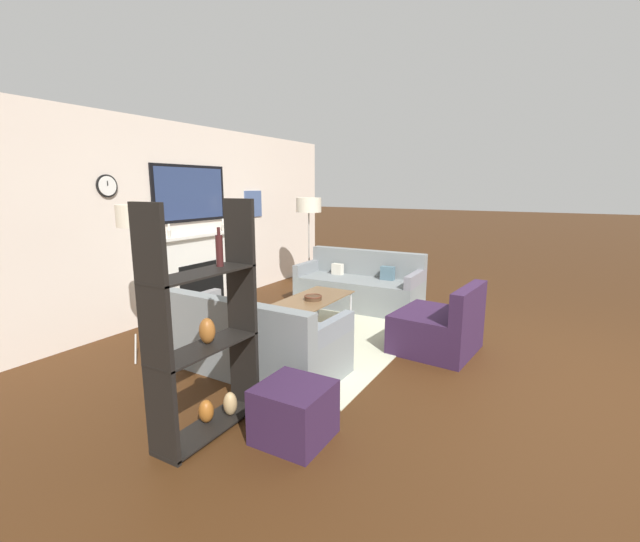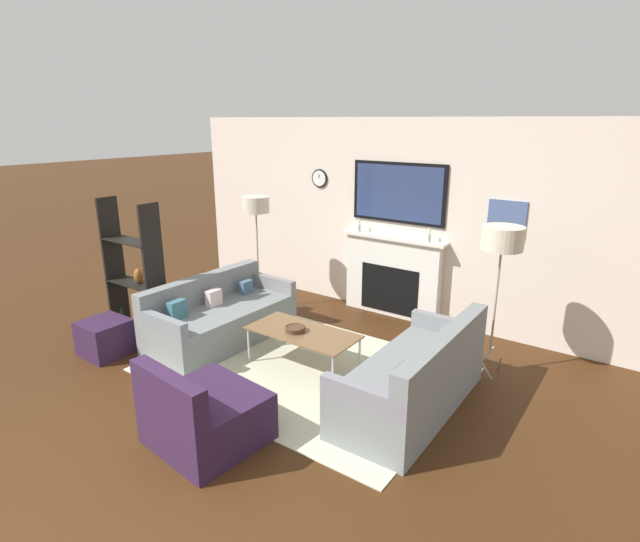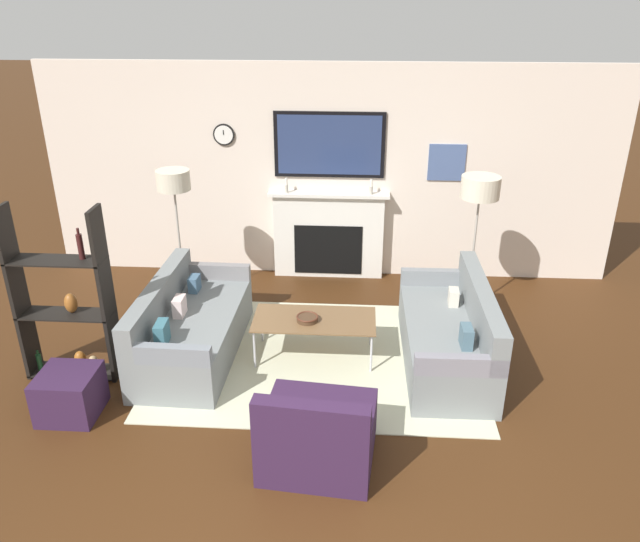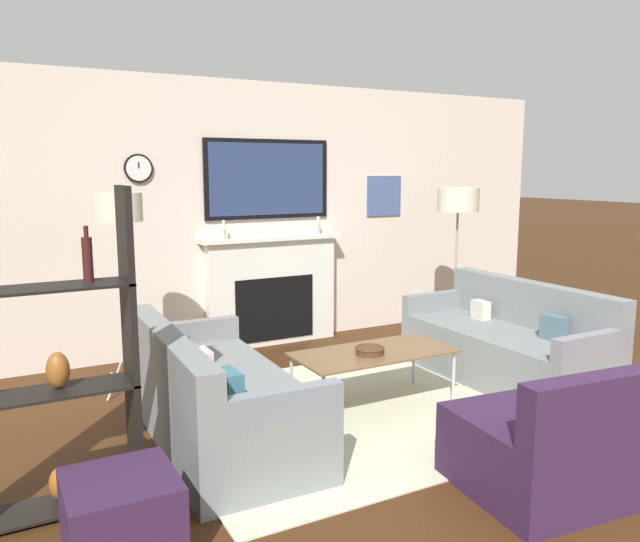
# 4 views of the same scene
# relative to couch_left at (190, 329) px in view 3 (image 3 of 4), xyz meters

# --- Properties ---
(fireplace_wall) EXTENTS (7.18, 0.28, 2.70)m
(fireplace_wall) POSITION_rel_couch_left_xyz_m (1.32, 2.14, 0.95)
(fireplace_wall) COLOR beige
(fireplace_wall) RESTS_ON ground_plane
(area_rug) EXTENTS (3.26, 2.37, 0.01)m
(area_rug) POSITION_rel_couch_left_xyz_m (1.32, 0.00, -0.28)
(area_rug) COLOR beige
(area_rug) RESTS_ON ground_plane
(couch_left) EXTENTS (0.89, 1.89, 0.79)m
(couch_left) POSITION_rel_couch_left_xyz_m (0.00, 0.00, 0.00)
(couch_left) COLOR slate
(couch_left) RESTS_ON ground_plane
(couch_right) EXTENTS (0.81, 1.88, 0.85)m
(couch_right) POSITION_rel_couch_left_xyz_m (2.65, -0.00, 0.01)
(couch_right) COLOR slate
(couch_right) RESTS_ON ground_plane
(armchair) EXTENTS (0.95, 0.91, 0.78)m
(armchair) POSITION_rel_couch_left_xyz_m (1.42, -1.53, -0.02)
(armchair) COLOR #2F1B37
(armchair) RESTS_ON ground_plane
(coffee_table) EXTENTS (1.24, 0.60, 0.44)m
(coffee_table) POSITION_rel_couch_left_xyz_m (1.28, 0.03, 0.12)
(coffee_table) COLOR brown
(coffee_table) RESTS_ON ground_plane
(decorative_bowl) EXTENTS (0.22, 0.22, 0.06)m
(decorative_bowl) POSITION_rel_couch_left_xyz_m (1.22, -0.02, 0.18)
(decorative_bowl) COLOR #47301F
(decorative_bowl) RESTS_ON coffee_table
(floor_lamp_left) EXTENTS (0.38, 0.38, 1.65)m
(floor_lamp_left) POSITION_rel_couch_left_xyz_m (-0.37, 1.13, 1.21)
(floor_lamp_left) COLOR #9E998E
(floor_lamp_left) RESTS_ON ground_plane
(floor_lamp_right) EXTENTS (0.42, 0.42, 1.65)m
(floor_lamp_right) POSITION_rel_couch_left_xyz_m (3.01, 1.13, 1.21)
(floor_lamp_right) COLOR #9E998E
(floor_lamp_right) RESTS_ON ground_plane
(shelf_unit) EXTENTS (0.89, 0.28, 1.74)m
(shelf_unit) POSITION_rel_couch_left_xyz_m (-1.03, -0.43, 0.46)
(shelf_unit) COLOR black
(shelf_unit) RESTS_ON ground_plane
(ottoman) EXTENTS (0.50, 0.50, 0.42)m
(ottoman) POSITION_rel_couch_left_xyz_m (-0.82, -1.05, -0.08)
(ottoman) COLOR #2F1B37
(ottoman) RESTS_ON ground_plane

